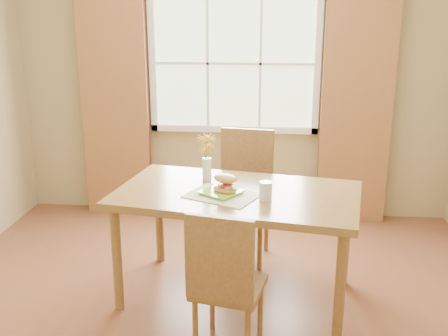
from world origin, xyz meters
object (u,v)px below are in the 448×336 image
at_px(chair_far, 245,188).
at_px(water_glass, 266,192).
at_px(dining_table, 237,203).
at_px(flower_vase, 207,153).
at_px(croissant_sandwich, 225,184).
at_px(chair_near, 225,279).

xyz_separation_m(chair_far, water_glass, (0.18, -0.86, 0.28)).
height_order(chair_far, water_glass, chair_far).
distance_m(dining_table, flower_vase, 0.44).
distance_m(chair_far, croissant_sandwich, 0.85).
xyz_separation_m(chair_near, flower_vase, (-0.22, 0.93, 0.49)).
distance_m(croissant_sandwich, flower_vase, 0.37).
bearing_deg(croissant_sandwich, chair_far, 109.99).
relative_size(dining_table, chair_near, 1.89).
height_order(dining_table, chair_far, chair_far).
bearing_deg(flower_vase, chair_far, 62.94).
bearing_deg(water_glass, chair_far, 102.01).
bearing_deg(dining_table, flower_vase, 145.80).
relative_size(water_glass, flower_vase, 0.37).
xyz_separation_m(croissant_sandwich, flower_vase, (-0.16, 0.31, 0.13)).
height_order(croissant_sandwich, flower_vase, flower_vase).
distance_m(chair_far, flower_vase, 0.69).
height_order(water_glass, flower_vase, flower_vase).
distance_m(chair_near, croissant_sandwich, 0.72).
bearing_deg(flower_vase, dining_table, -43.85).
relative_size(chair_near, croissant_sandwich, 4.50).
relative_size(dining_table, croissant_sandwich, 8.51).
xyz_separation_m(chair_far, croissant_sandwich, (-0.08, -0.79, 0.30)).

